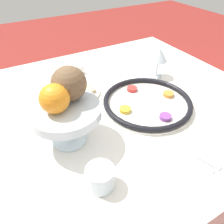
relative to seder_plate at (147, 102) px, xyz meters
The scene contains 12 objects.
ground_plane 0.73m from the seder_plate, 39.69° to the right, with size 8.00×8.00×0.00m, color maroon.
dining_table 0.39m from the seder_plate, 39.69° to the right, with size 1.20×1.04×0.71m.
seder_plate is the anchor object (origin of this frame).
wine_glass 0.26m from the seder_plate, 136.86° to the right, with size 0.08×0.08×0.14m.
fruit_stand 0.34m from the seder_plate, ahead, with size 0.21×0.21×0.13m.
orange_fruit 0.39m from the seder_plate, ahead, with size 0.08×0.08×0.08m.
coconut 0.34m from the seder_plate, ahead, with size 0.10×0.10×0.10m.
bread_plate 0.30m from the seder_plate, 46.25° to the right, with size 0.19×0.19×0.02m.
napkin_roll 0.41m from the seder_plate, 62.38° to the right, with size 0.17×0.08×0.05m.
cup_near 0.39m from the seder_plate, 35.11° to the left, with size 0.08×0.08×0.06m.
fork_left 0.26m from the seder_plate, 83.93° to the left, with size 0.07×0.18×0.01m.
fork_right 0.27m from the seder_plate, 77.57° to the left, with size 0.08×0.17×0.01m.
Camera 1 is at (0.36, 0.61, 1.22)m, focal length 35.00 mm.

